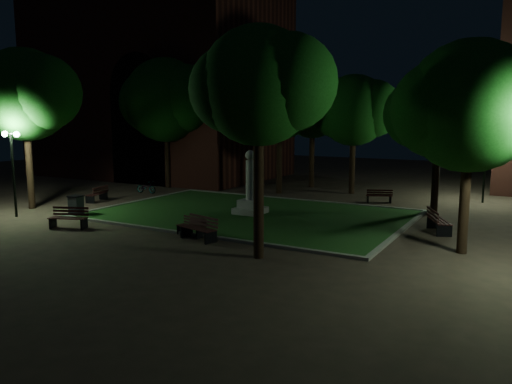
% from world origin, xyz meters
% --- Properties ---
extents(ground, '(80.00, 80.00, 0.00)m').
position_xyz_m(ground, '(0.00, 0.00, 0.00)').
color(ground, '#403126').
extents(lawn, '(15.00, 10.00, 0.08)m').
position_xyz_m(lawn, '(0.00, 2.00, 0.04)').
color(lawn, '#204A19').
rests_on(lawn, ground).
extents(lawn_kerb, '(15.40, 10.40, 0.12)m').
position_xyz_m(lawn_kerb, '(0.00, 2.00, 0.06)').
color(lawn_kerb, slate).
rests_on(lawn_kerb, ground).
extents(monument, '(1.40, 1.40, 3.20)m').
position_xyz_m(monument, '(0.00, 2.00, 0.96)').
color(monument, '#9D978F').
rests_on(monument, lawn).
extents(building_main, '(20.00, 12.00, 15.00)m').
position_xyz_m(building_main, '(-15.86, 13.79, 7.38)').
color(building_main, '#431C15').
rests_on(building_main, ground).
extents(tree_west, '(5.98, 4.88, 8.51)m').
position_xyz_m(tree_west, '(-11.12, -2.26, 6.07)').
color(tree_west, black).
rests_on(tree_west, ground).
extents(tree_north_wl, '(5.07, 4.14, 7.59)m').
position_xyz_m(tree_north_wl, '(-1.94, 9.22, 5.51)').
color(tree_north_wl, black).
rests_on(tree_north_wl, ground).
extents(tree_north_er, '(5.54, 4.52, 7.60)m').
position_xyz_m(tree_north_er, '(2.22, 11.41, 5.34)').
color(tree_north_er, black).
rests_on(tree_north_er, ground).
extents(tree_ne, '(5.74, 4.68, 7.50)m').
position_xyz_m(tree_ne, '(8.11, 7.09, 5.15)').
color(tree_ne, black).
rests_on(tree_ne, ground).
extents(tree_east, '(5.70, 4.65, 7.60)m').
position_xyz_m(tree_east, '(10.41, -0.46, 5.27)').
color(tree_east, black).
rests_on(tree_east, ground).
extents(tree_se, '(4.95, 4.04, 7.95)m').
position_xyz_m(tree_se, '(4.27, -4.63, 5.91)').
color(tree_se, black).
rests_on(tree_se, ground).
extents(tree_nw, '(7.11, 5.80, 8.97)m').
position_xyz_m(tree_nw, '(-10.01, 7.89, 6.07)').
color(tree_nw, black).
rests_on(tree_nw, ground).
extents(tree_far_north, '(5.18, 4.23, 7.67)m').
position_xyz_m(tree_far_north, '(-1.27, 12.98, 5.55)').
color(tree_far_north, black).
rests_on(tree_far_north, ground).
extents(lamppost_sw, '(1.18, 0.28, 4.23)m').
position_xyz_m(lamppost_sw, '(-9.86, -4.16, 2.98)').
color(lamppost_sw, black).
rests_on(lamppost_sw, ground).
extents(lamppost_nw, '(1.18, 0.28, 4.62)m').
position_xyz_m(lamppost_nw, '(-11.37, 10.12, 3.21)').
color(lamppost_nw, black).
rests_on(lamppost_nw, ground).
extents(lamppost_ne, '(1.18, 0.28, 4.10)m').
position_xyz_m(lamppost_ne, '(9.88, 11.83, 2.90)').
color(lamppost_ne, black).
rests_on(lamppost_ne, ground).
extents(bench_near_left, '(1.47, 0.77, 0.77)m').
position_xyz_m(bench_near_left, '(0.14, -3.08, 0.36)').
color(bench_near_left, black).
rests_on(bench_near_left, ground).
extents(bench_near_right, '(1.83, 1.02, 0.95)m').
position_xyz_m(bench_near_right, '(0.84, -3.51, 0.45)').
color(bench_near_right, black).
rests_on(bench_near_right, ground).
extents(bench_west_near, '(1.78, 1.18, 0.92)m').
position_xyz_m(bench_west_near, '(-5.51, -4.60, 0.43)').
color(bench_west_near, black).
rests_on(bench_west_near, ground).
extents(bench_left_side, '(0.97, 1.72, 0.89)m').
position_xyz_m(bench_left_side, '(-9.83, 1.10, 0.42)').
color(bench_left_side, black).
rests_on(bench_left_side, ground).
extents(bench_right_side, '(1.33, 1.93, 1.00)m').
position_xyz_m(bench_right_side, '(8.95, 2.58, 0.47)').
color(bench_right_side, black).
rests_on(bench_right_side, ground).
extents(bench_far_side, '(1.54, 1.03, 0.80)m').
position_xyz_m(bench_far_side, '(4.67, 8.81, 0.38)').
color(bench_far_side, black).
rests_on(bench_far_side, ground).
extents(trash_bin, '(0.69, 0.69, 1.05)m').
position_xyz_m(trash_bin, '(-7.39, -2.58, 0.53)').
color(trash_bin, black).
rests_on(trash_bin, ground).
extents(bicycle, '(1.52, 0.58, 0.79)m').
position_xyz_m(bicycle, '(-9.62, 5.05, 0.39)').
color(bicycle, black).
rests_on(bicycle, ground).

